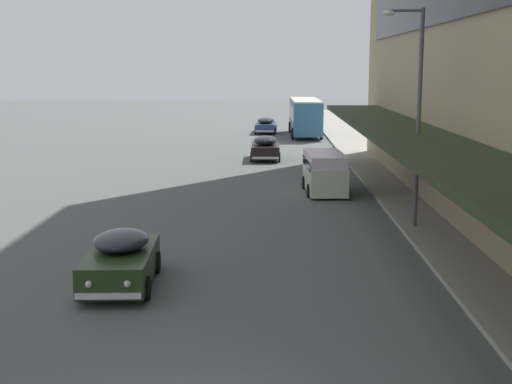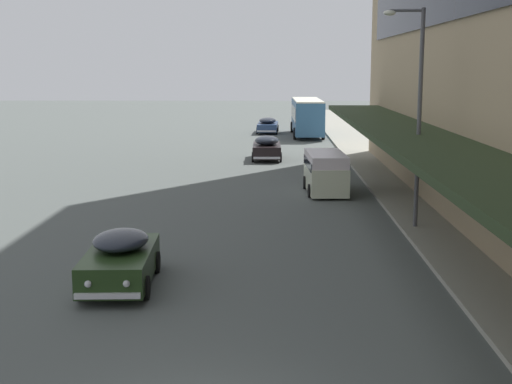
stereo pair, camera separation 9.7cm
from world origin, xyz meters
TOP-DOWN VIEW (x-y plane):
  - transit_bus_kerbside_front at (4.20, 52.79)m, footprint 2.73×10.28m
  - sedan_far_back at (-3.03, 8.55)m, footprint 2.04×4.32m
  - sedan_lead_mid at (0.69, 55.66)m, footprint 2.05×5.06m
  - sedan_trailing_near at (0.79, 36.18)m, footprint 1.96×4.32m
  - vw_van at (3.75, 23.69)m, footprint 2.05×4.62m
  - street_lamp at (6.40, 15.63)m, footprint 1.50×0.28m

SIDE VIEW (x-z plane):
  - sedan_lead_mid at x=0.69m, z-range 0.00..1.44m
  - sedan_far_back at x=-3.03m, z-range 0.00..1.51m
  - sedan_trailing_near at x=0.79m, z-range -0.01..1.58m
  - vw_van at x=3.75m, z-range 0.12..2.08m
  - transit_bus_kerbside_front at x=4.20m, z-range 0.24..3.48m
  - street_lamp at x=6.40m, z-range 0.73..8.70m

